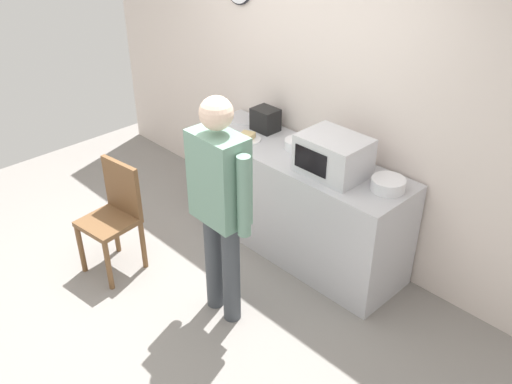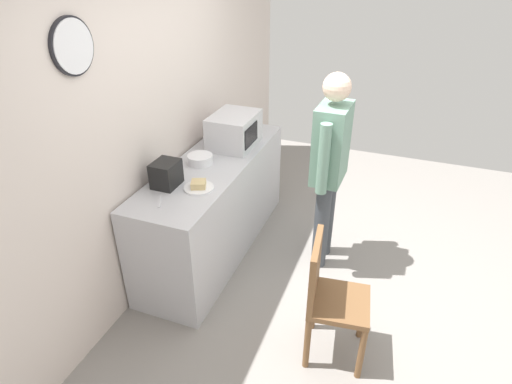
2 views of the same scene
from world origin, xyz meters
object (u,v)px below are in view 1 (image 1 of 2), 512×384
object	(u,v)px
cereal_bowl	(388,184)
wooden_chair	(115,213)
spoon_utensil	(241,124)
salad_bowl	(298,144)
toaster	(265,120)
sandwich_plate	(247,138)
fork_utensil	(362,164)
person_standing	(220,197)
microwave	(333,155)

from	to	relation	value
cereal_bowl	wooden_chair	bearing A→B (deg)	-142.19
cereal_bowl	spoon_utensil	world-z (taller)	cereal_bowl
salad_bowl	spoon_utensil	size ratio (longest dim) A/B	1.28
toaster	wooden_chair	size ratio (longest dim) A/B	0.23
sandwich_plate	fork_utensil	world-z (taller)	sandwich_plate
salad_bowl	wooden_chair	bearing A→B (deg)	-120.10
cereal_bowl	toaster	bearing A→B (deg)	176.15
cereal_bowl	wooden_chair	xyz separation A→B (m)	(-1.67, -1.29, -0.44)
spoon_utensil	person_standing	bearing A→B (deg)	-48.38
salad_bowl	toaster	xyz separation A→B (m)	(-0.44, 0.06, 0.06)
sandwich_plate	wooden_chair	xyz separation A→B (m)	(-0.36, -1.13, -0.42)
toaster	wooden_chair	bearing A→B (deg)	-103.24
toaster	fork_utensil	distance (m)	0.99
microwave	sandwich_plate	distance (m)	0.88
sandwich_plate	toaster	distance (m)	0.27
sandwich_plate	salad_bowl	size ratio (longest dim) A/B	1.07
cereal_bowl	person_standing	distance (m)	1.23
fork_utensil	person_standing	xyz separation A→B (m)	(-0.29, -1.22, 0.09)
fork_utensil	person_standing	size ratio (longest dim) A/B	0.10
sandwich_plate	cereal_bowl	bearing A→B (deg)	7.23
fork_utensil	person_standing	world-z (taller)	person_standing
person_standing	wooden_chair	bearing A→B (deg)	-166.14
microwave	toaster	world-z (taller)	microwave
salad_bowl	fork_utensil	size ratio (longest dim) A/B	1.28
cereal_bowl	toaster	size ratio (longest dim) A/B	1.12
salad_bowl	spoon_utensil	bearing A→B (deg)	-178.86
salad_bowl	person_standing	bearing A→B (deg)	-76.39
toaster	person_standing	world-z (taller)	person_standing
cereal_bowl	wooden_chair	size ratio (longest dim) A/B	0.26
salad_bowl	wooden_chair	xyz separation A→B (m)	(-0.77, -1.32, -0.43)
salad_bowl	person_standing	world-z (taller)	person_standing
cereal_bowl	spoon_utensil	bearing A→B (deg)	179.51
microwave	salad_bowl	size ratio (longest dim) A/B	2.30
microwave	fork_utensil	size ratio (longest dim) A/B	2.94
cereal_bowl	fork_utensil	world-z (taller)	cereal_bowl
microwave	person_standing	xyz separation A→B (m)	(-0.21, -0.95, -0.06)
fork_utensil	spoon_utensil	world-z (taller)	same
cereal_bowl	person_standing	xyz separation A→B (m)	(-0.64, -1.04, 0.05)
sandwich_plate	spoon_utensil	bearing A→B (deg)	147.16
spoon_utensil	wooden_chair	size ratio (longest dim) A/B	0.18
microwave	person_standing	world-z (taller)	person_standing
microwave	cereal_bowl	world-z (taller)	microwave
cereal_bowl	toaster	xyz separation A→B (m)	(-1.34, 0.09, 0.06)
spoon_utensil	cereal_bowl	bearing A→B (deg)	-0.49
fork_utensil	spoon_utensil	distance (m)	1.23
fork_utensil	wooden_chair	world-z (taller)	wooden_chair
spoon_utensil	wooden_chair	world-z (taller)	wooden_chair
salad_bowl	person_standing	distance (m)	1.10
salad_bowl	person_standing	xyz separation A→B (m)	(0.26, -1.07, 0.06)
sandwich_plate	toaster	xyz separation A→B (m)	(-0.04, 0.26, 0.08)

